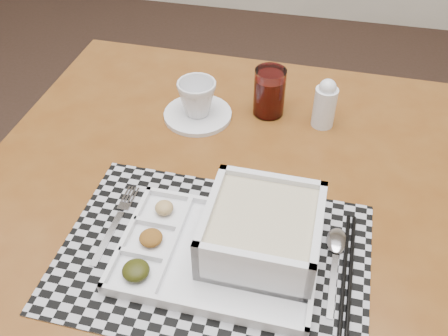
{
  "coord_description": "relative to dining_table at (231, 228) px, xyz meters",
  "views": [
    {
      "loc": [
        0.83,
        -0.51,
        1.42
      ],
      "look_at": [
        0.69,
        0.11,
        0.84
      ],
      "focal_mm": 40.0,
      "sensor_mm": 36.0,
      "label": 1
    }
  ],
  "objects": [
    {
      "name": "cup",
      "position": [
        -0.13,
        0.24,
        0.13
      ],
      "size": [
        0.11,
        0.11,
        0.08
      ],
      "primitive_type": "imported",
      "rotation": [
        0.0,
        0.0,
        -0.4
      ],
      "color": "silver",
      "rests_on": "saucer"
    },
    {
      "name": "chopsticks",
      "position": [
        0.21,
        -0.12,
        0.08
      ],
      "size": [
        0.02,
        0.24,
        0.01
      ],
      "color": "black",
      "rests_on": "placemat"
    },
    {
      "name": "creamer_bottle",
      "position": [
        0.14,
        0.27,
        0.13
      ],
      "size": [
        0.05,
        0.05,
        0.11
      ],
      "color": "silver",
      "rests_on": "dining_table"
    },
    {
      "name": "placemat",
      "position": [
        -0.0,
        -0.13,
        0.08
      ],
      "size": [
        0.51,
        0.35,
        0.0
      ],
      "primitive_type": "cube",
      "rotation": [
        0.0,
        0.0,
        -0.01
      ],
      "color": "#98979E",
      "rests_on": "dining_table"
    },
    {
      "name": "dining_table",
      "position": [
        0.0,
        0.0,
        0.0
      ],
      "size": [
        1.02,
        1.02,
        0.76
      ],
      "color": "#5B2F10",
      "rests_on": "ground"
    },
    {
      "name": "juice_glass",
      "position": [
        0.02,
        0.29,
        0.13
      ],
      "size": [
        0.07,
        0.07,
        0.11
      ],
      "color": "white",
      "rests_on": "dining_table"
    },
    {
      "name": "spoon",
      "position": [
        0.19,
        -0.07,
        0.08
      ],
      "size": [
        0.04,
        0.18,
        0.01
      ],
      "color": "#B9BAC0",
      "rests_on": "placemat"
    },
    {
      "name": "serving_tray",
      "position": [
        0.05,
        -0.11,
        0.12
      ],
      "size": [
        0.32,
        0.24,
        0.09
      ],
      "color": "silver",
      "rests_on": "placemat"
    },
    {
      "name": "saucer",
      "position": [
        -0.13,
        0.24,
        0.08
      ],
      "size": [
        0.15,
        0.15,
        0.01
      ],
      "primitive_type": "cylinder",
      "color": "silver",
      "rests_on": "dining_table"
    },
    {
      "name": "fork",
      "position": [
        -0.18,
        -0.1,
        0.08
      ],
      "size": [
        0.02,
        0.19,
        0.0
      ],
      "color": "#B9BAC0",
      "rests_on": "placemat"
    }
  ]
}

